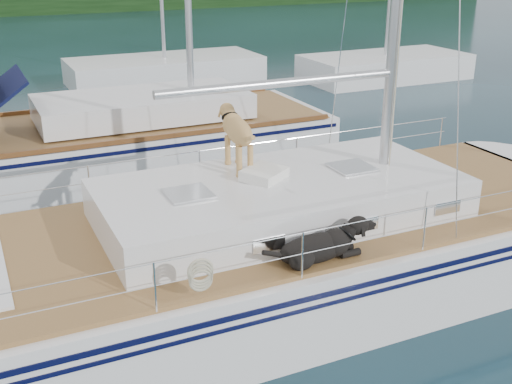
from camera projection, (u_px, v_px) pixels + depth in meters
name	position (u px, v px, depth m)	size (l,w,h in m)	color
ground	(231.00, 302.00, 9.53)	(120.00, 120.00, 0.00)	black
main_sailboat	(237.00, 260.00, 9.32)	(12.00, 3.80, 14.01)	white
neighbor_sailboat	(99.00, 146.00, 14.78)	(11.00, 3.50, 13.30)	white
bg_boat_center	(165.00, 70.00, 24.47)	(7.20, 3.00, 11.65)	white
bg_boat_east	(385.00, 67.00, 25.07)	(6.40, 3.00, 11.65)	white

